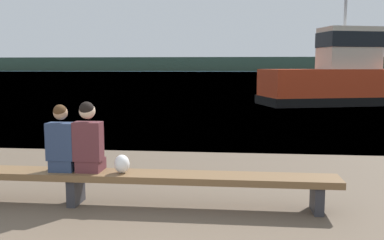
{
  "coord_description": "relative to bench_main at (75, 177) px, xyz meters",
  "views": [
    {
      "loc": [
        1.45,
        -3.01,
        1.88
      ],
      "look_at": [
        0.56,
        5.5,
        0.81
      ],
      "focal_mm": 40.0,
      "sensor_mm": 36.0,
      "label": 1
    }
  ],
  "objects": [
    {
      "name": "far_shoreline",
      "position": [
        0.74,
        185.15,
        2.61
      ],
      "size": [
        600.0,
        12.0,
        5.98
      ],
      "primitive_type": "cube",
      "color": "#2D3D2D",
      "rests_on": "ground"
    },
    {
      "name": "person_right",
      "position": [
        0.2,
        -0.0,
        0.52
      ],
      "size": [
        0.37,
        0.38,
        0.96
      ],
      "color": "#56282D",
      "rests_on": "bench_main"
    },
    {
      "name": "person_left",
      "position": [
        -0.17,
        0.0,
        0.48
      ],
      "size": [
        0.37,
        0.38,
        0.92
      ],
      "color": "navy",
      "rests_on": "bench_main"
    },
    {
      "name": "tugboat_red",
      "position": [
        7.4,
        16.57,
        0.82
      ],
      "size": [
        8.41,
        5.07,
        7.17
      ],
      "rotation": [
        0.0,
        0.0,
        1.86
      ],
      "color": "red",
      "rests_on": "water_surface"
    },
    {
      "name": "shopping_bag",
      "position": [
        0.66,
        -0.03,
        0.2
      ],
      "size": [
        0.2,
        0.2,
        0.25
      ],
      "color": "white",
      "rests_on": "bench_main"
    },
    {
      "name": "water_surface",
      "position": [
        0.74,
        123.73,
        -0.38
      ],
      "size": [
        240.0,
        240.0,
        0.0
      ],
      "primitive_type": "plane",
      "color": "#426B8E",
      "rests_on": "ground"
    },
    {
      "name": "bench_main",
      "position": [
        0.0,
        0.0,
        0.0
      ],
      "size": [
        7.07,
        0.48,
        0.46
      ],
      "color": "brown",
      "rests_on": "ground"
    }
  ]
}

